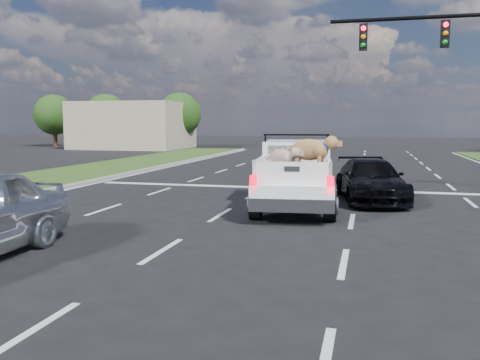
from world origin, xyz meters
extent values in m
plane|color=black|center=(0.00, 0.00, 0.00)|extent=(160.00, 160.00, 0.00)
cube|color=silver|center=(-5.25, 6.00, 0.01)|extent=(0.12, 60.00, 0.01)
cube|color=silver|center=(-1.75, 6.00, 0.01)|extent=(0.12, 60.00, 0.01)
cube|color=silver|center=(1.75, 6.00, 0.01)|extent=(0.12, 60.00, 0.01)
cube|color=silver|center=(-8.80, 6.00, 0.01)|extent=(0.15, 60.00, 0.01)
cube|color=silver|center=(0.00, 10.00, 0.01)|extent=(17.00, 0.45, 0.01)
cube|color=gray|center=(-9.05, 6.00, 0.07)|extent=(0.15, 60.00, 0.14)
cylinder|color=black|center=(5.10, 10.50, 6.20)|extent=(9.00, 0.14, 0.14)
cube|color=black|center=(4.60, 10.50, 5.60)|extent=(0.30, 0.18, 0.95)
sphere|color=#FE0729|center=(4.60, 10.39, 5.90)|extent=(0.18, 0.18, 0.18)
cube|color=black|center=(1.80, 10.50, 5.60)|extent=(0.30, 0.18, 0.95)
sphere|color=#FE0729|center=(1.80, 10.39, 5.90)|extent=(0.18, 0.18, 0.18)
cube|color=tan|center=(-20.00, 36.00, 2.20)|extent=(10.00, 8.00, 4.40)
cylinder|color=#332114|center=(-30.00, 38.00, 1.08)|extent=(0.44, 0.44, 2.16)
sphere|color=#173B10|center=(-30.00, 38.00, 3.30)|extent=(4.20, 4.20, 4.20)
cylinder|color=#332114|center=(-24.00, 38.00, 1.08)|extent=(0.44, 0.44, 2.16)
sphere|color=#173B10|center=(-24.00, 38.00, 3.30)|extent=(4.20, 4.20, 4.20)
cylinder|color=#332114|center=(-16.00, 38.00, 1.08)|extent=(0.44, 0.44, 2.16)
sphere|color=#173B10|center=(-16.00, 38.00, 3.30)|extent=(4.20, 4.20, 4.20)
cylinder|color=black|center=(-0.67, 3.60, 0.41)|extent=(0.39, 0.85, 0.82)
cylinder|color=black|center=(1.20, 3.80, 0.41)|extent=(0.39, 0.85, 0.82)
cylinder|color=black|center=(-1.10, 7.57, 0.41)|extent=(0.39, 0.85, 0.82)
cylinder|color=black|center=(0.77, 7.77, 0.41)|extent=(0.39, 0.85, 0.82)
cube|color=white|center=(0.05, 5.74, 0.71)|extent=(2.66, 5.91, 0.56)
cube|color=white|center=(-0.10, 7.08, 1.46)|extent=(2.24, 2.68, 0.93)
cube|color=black|center=(0.03, 5.86, 1.49)|extent=(1.67, 0.21, 0.67)
cylinder|color=black|center=(0.02, 6.01, 2.14)|extent=(1.94, 0.26, 0.05)
cube|color=black|center=(0.18, 4.48, 0.96)|extent=(2.21, 2.95, 0.06)
cube|color=white|center=(-0.73, 4.38, 1.27)|extent=(0.38, 2.75, 0.56)
cube|color=white|center=(1.10, 4.58, 1.27)|extent=(0.38, 2.75, 0.56)
cube|color=white|center=(0.33, 3.15, 1.27)|extent=(1.92, 0.29, 0.56)
cube|color=#FC0521|center=(-0.56, 2.83, 1.03)|extent=(0.18, 0.08, 0.43)
cube|color=#FC0521|center=(1.26, 3.03, 1.03)|extent=(0.18, 0.08, 0.43)
cube|color=black|center=(0.34, 3.00, 0.52)|extent=(2.10, 0.55, 0.32)
imported|color=black|center=(2.20, 7.68, 0.66)|extent=(2.63, 4.81, 1.32)
camera|label=1|loc=(2.15, -9.03, 2.51)|focal=38.00mm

